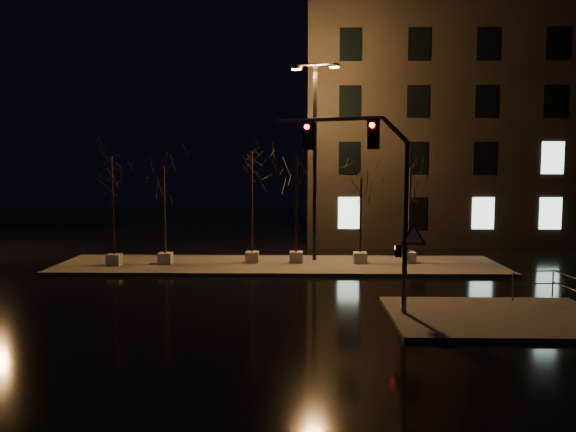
{
  "coord_description": "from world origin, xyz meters",
  "views": [
    {
      "loc": [
        1.0,
        -21.65,
        5.03
      ],
      "look_at": [
        0.5,
        3.17,
        2.8
      ],
      "focal_mm": 35.0,
      "sensor_mm": 36.0,
      "label": 1
    }
  ],
  "objects": [
    {
      "name": "sidewalk_corner",
      "position": [
        7.5,
        -3.5,
        0.07
      ],
      "size": [
        7.0,
        5.0,
        0.15
      ],
      "primitive_type": "cube",
      "color": "#4C4943",
      "rests_on": "ground"
    },
    {
      "name": "building",
      "position": [
        14.0,
        18.0,
        7.5
      ],
      "size": [
        25.0,
        12.0,
        15.0
      ],
      "primitive_type": "cube",
      "color": "black",
      "rests_on": "ground"
    },
    {
      "name": "guard_rail_a",
      "position": [
        10.0,
        -1.5,
        0.88
      ],
      "size": [
        2.58,
        0.18,
        1.11
      ],
      "rotation": [
        0.0,
        0.0,
        0.05
      ],
      "color": "#55585D",
      "rests_on": "sidewalk_corner"
    },
    {
      "name": "tree_5",
      "position": [
        6.53,
        6.43,
        3.88
      ],
      "size": [
        1.8,
        1.8,
        4.91
      ],
      "color": "#A8A69D",
      "rests_on": "median"
    },
    {
      "name": "traffic_signal_mast",
      "position": [
        3.5,
        -2.89,
        4.43
      ],
      "size": [
        5.05,
        1.87,
        6.51
      ],
      "rotation": [
        0.0,
        0.0,
        -0.33
      ],
      "color": "#55585D",
      "rests_on": "sidewalk_corner"
    },
    {
      "name": "guard_rail_b",
      "position": [
        10.5,
        -1.99,
        0.81
      ],
      "size": [
        0.17,
        2.17,
        1.03
      ],
      "rotation": [
        0.0,
        0.0,
        1.63
      ],
      "color": "#55585D",
      "rests_on": "sidewalk_corner"
    },
    {
      "name": "median",
      "position": [
        0.0,
        6.0,
        0.07
      ],
      "size": [
        22.0,
        5.0,
        0.15
      ],
      "primitive_type": "cube",
      "color": "#4C4943",
      "rests_on": "ground"
    },
    {
      "name": "tree_2",
      "position": [
        -1.38,
        6.35,
        4.51
      ],
      "size": [
        1.8,
        1.8,
        5.75
      ],
      "color": "#A8A69D",
      "rests_on": "median"
    },
    {
      "name": "ground",
      "position": [
        0.0,
        0.0,
        0.0
      ],
      "size": [
        90.0,
        90.0,
        0.0
      ],
      "primitive_type": "plane",
      "color": "black",
      "rests_on": "ground"
    },
    {
      "name": "streetlight_main",
      "position": [
        1.79,
        7.17,
        5.93
      ],
      "size": [
        2.45,
        1.04,
        10.01
      ],
      "rotation": [
        0.0,
        0.0,
        -0.32
      ],
      "color": "black",
      "rests_on": "median"
    },
    {
      "name": "tree_4",
      "position": [
        4.06,
        6.27,
        3.5
      ],
      "size": [
        1.8,
        1.8,
        4.42
      ],
      "color": "#A8A69D",
      "rests_on": "median"
    },
    {
      "name": "tree_1",
      "position": [
        -5.68,
        5.89,
        3.96
      ],
      "size": [
        1.8,
        1.8,
        5.02
      ],
      "color": "#A8A69D",
      "rests_on": "median"
    },
    {
      "name": "tree_3",
      "position": [
        0.85,
        6.4,
        4.3
      ],
      "size": [
        1.8,
        1.8,
        5.47
      ],
      "color": "#A8A69D",
      "rests_on": "median"
    },
    {
      "name": "tree_0",
      "position": [
        -8.09,
        5.42,
        4.32
      ],
      "size": [
        1.8,
        1.8,
        5.5
      ],
      "color": "#A8A69D",
      "rests_on": "median"
    }
  ]
}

